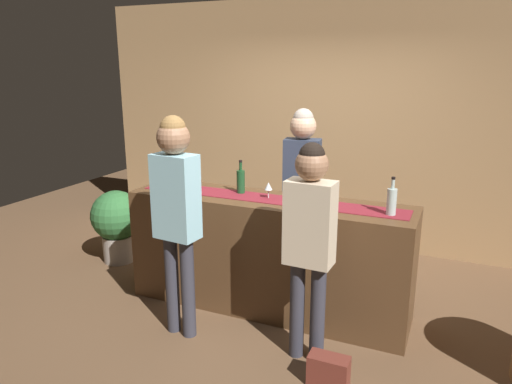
{
  "coord_description": "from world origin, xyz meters",
  "views": [
    {
      "loc": [
        1.49,
        -3.64,
        2.14
      ],
      "look_at": [
        -0.11,
        0.0,
        1.08
      ],
      "focal_mm": 33.28,
      "sensor_mm": 36.0,
      "label": 1
    }
  ],
  "objects_px": {
    "wine_glass_mid_counter": "(269,187)",
    "handbag": "(329,371)",
    "wine_glass_near_customer": "(182,176)",
    "wine_bottle_amber": "(194,179)",
    "customer_browsing": "(176,203)",
    "bartender": "(302,178)",
    "wine_bottle_clear": "(392,201)",
    "wine_bottle_green": "(241,181)",
    "customer_sipping": "(310,232)",
    "potted_plant_tall": "(117,221)"
  },
  "relations": [
    {
      "from": "wine_bottle_green",
      "to": "wine_glass_near_customer",
      "type": "distance_m",
      "value": 0.62
    },
    {
      "from": "wine_bottle_green",
      "to": "bartender",
      "type": "distance_m",
      "value": 0.65
    },
    {
      "from": "wine_bottle_clear",
      "to": "wine_glass_near_customer",
      "type": "bearing_deg",
      "value": 176.52
    },
    {
      "from": "wine_glass_mid_counter",
      "to": "wine_bottle_clear",
      "type": "bearing_deg",
      "value": -3.08
    },
    {
      "from": "wine_glass_near_customer",
      "to": "potted_plant_tall",
      "type": "bearing_deg",
      "value": 167.39
    },
    {
      "from": "wine_glass_mid_counter",
      "to": "wine_glass_near_customer",
      "type": "bearing_deg",
      "value": 176.06
    },
    {
      "from": "wine_bottle_clear",
      "to": "customer_browsing",
      "type": "bearing_deg",
      "value": -157.07
    },
    {
      "from": "bartender",
      "to": "customer_sipping",
      "type": "distance_m",
      "value": 1.27
    },
    {
      "from": "wine_glass_near_customer",
      "to": "handbag",
      "type": "bearing_deg",
      "value": -28.34
    },
    {
      "from": "wine_bottle_green",
      "to": "wine_bottle_amber",
      "type": "bearing_deg",
      "value": -166.4
    },
    {
      "from": "wine_bottle_green",
      "to": "wine_bottle_amber",
      "type": "height_order",
      "value": "same"
    },
    {
      "from": "wine_bottle_green",
      "to": "wine_glass_near_customer",
      "type": "xyz_separation_m",
      "value": [
        -0.62,
        0.0,
        -0.01
      ]
    },
    {
      "from": "wine_glass_near_customer",
      "to": "wine_bottle_clear",
      "type": "bearing_deg",
      "value": -3.48
    },
    {
      "from": "wine_glass_mid_counter",
      "to": "handbag",
      "type": "xyz_separation_m",
      "value": [
        0.81,
        -0.86,
        -1.02
      ]
    },
    {
      "from": "wine_bottle_amber",
      "to": "wine_glass_near_customer",
      "type": "bearing_deg",
      "value": 151.36
    },
    {
      "from": "customer_sipping",
      "to": "handbag",
      "type": "distance_m",
      "value": 0.96
    },
    {
      "from": "handbag",
      "to": "wine_bottle_amber",
      "type": "bearing_deg",
      "value": 151.7
    },
    {
      "from": "wine_glass_near_customer",
      "to": "bartender",
      "type": "distance_m",
      "value": 1.14
    },
    {
      "from": "bartender",
      "to": "potted_plant_tall",
      "type": "distance_m",
      "value": 2.16
    },
    {
      "from": "wine_glass_mid_counter",
      "to": "customer_browsing",
      "type": "xyz_separation_m",
      "value": [
        -0.48,
        -0.7,
        -0.01
      ]
    },
    {
      "from": "customer_sipping",
      "to": "customer_browsing",
      "type": "relative_size",
      "value": 0.92
    },
    {
      "from": "customer_browsing",
      "to": "wine_glass_near_customer",
      "type": "bearing_deg",
      "value": 125.09
    },
    {
      "from": "wine_bottle_clear",
      "to": "handbag",
      "type": "xyz_separation_m",
      "value": [
        -0.23,
        -0.81,
        -1.03
      ]
    },
    {
      "from": "customer_sipping",
      "to": "handbag",
      "type": "height_order",
      "value": "customer_sipping"
    },
    {
      "from": "wine_bottle_clear",
      "to": "bartender",
      "type": "relative_size",
      "value": 0.17
    },
    {
      "from": "wine_bottle_green",
      "to": "bartender",
      "type": "xyz_separation_m",
      "value": [
        0.41,
        0.51,
        -0.04
      ]
    },
    {
      "from": "wine_bottle_clear",
      "to": "handbag",
      "type": "relative_size",
      "value": 1.08
    },
    {
      "from": "bartender",
      "to": "customer_sipping",
      "type": "relative_size",
      "value": 1.07
    },
    {
      "from": "wine_bottle_amber",
      "to": "customer_browsing",
      "type": "xyz_separation_m",
      "value": [
        0.24,
        -0.66,
        -0.02
      ]
    },
    {
      "from": "bartender",
      "to": "wine_bottle_clear",
      "type": "bearing_deg",
      "value": 137.24
    },
    {
      "from": "customer_browsing",
      "to": "wine_glass_mid_counter",
      "type": "bearing_deg",
      "value": 61.14
    },
    {
      "from": "wine_bottle_amber",
      "to": "customer_sipping",
      "type": "bearing_deg",
      "value": -24.11
    },
    {
      "from": "wine_bottle_amber",
      "to": "handbag",
      "type": "bearing_deg",
      "value": -28.3
    },
    {
      "from": "wine_glass_mid_counter",
      "to": "customer_sipping",
      "type": "height_order",
      "value": "customer_sipping"
    },
    {
      "from": "wine_bottle_amber",
      "to": "customer_browsing",
      "type": "height_order",
      "value": "customer_browsing"
    },
    {
      "from": "customer_sipping",
      "to": "potted_plant_tall",
      "type": "relative_size",
      "value": 2.03
    },
    {
      "from": "wine_bottle_amber",
      "to": "wine_bottle_clear",
      "type": "bearing_deg",
      "value": -0.47
    },
    {
      "from": "wine_bottle_clear",
      "to": "wine_glass_mid_counter",
      "type": "height_order",
      "value": "wine_bottle_clear"
    },
    {
      "from": "wine_bottle_green",
      "to": "customer_sipping",
      "type": "relative_size",
      "value": 0.18
    },
    {
      "from": "potted_plant_tall",
      "to": "customer_browsing",
      "type": "bearing_deg",
      "value": -34.27
    },
    {
      "from": "wine_bottle_amber",
      "to": "wine_glass_mid_counter",
      "type": "distance_m",
      "value": 0.72
    },
    {
      "from": "wine_bottle_green",
      "to": "handbag",
      "type": "bearing_deg",
      "value": -40.02
    },
    {
      "from": "wine_bottle_green",
      "to": "bartender",
      "type": "bearing_deg",
      "value": 51.21
    },
    {
      "from": "wine_bottle_amber",
      "to": "customer_browsing",
      "type": "distance_m",
      "value": 0.7
    },
    {
      "from": "bartender",
      "to": "wine_glass_near_customer",
      "type": "bearing_deg",
      "value": 17.4
    },
    {
      "from": "wine_glass_mid_counter",
      "to": "potted_plant_tall",
      "type": "xyz_separation_m",
      "value": [
        -1.94,
        0.29,
        -0.66
      ]
    },
    {
      "from": "wine_bottle_green",
      "to": "handbag",
      "type": "height_order",
      "value": "wine_bottle_green"
    },
    {
      "from": "wine_bottle_green",
      "to": "wine_bottle_clear",
      "type": "xyz_separation_m",
      "value": [
        1.33,
        -0.12,
        0.0
      ]
    },
    {
      "from": "wine_bottle_clear",
      "to": "customer_sipping",
      "type": "distance_m",
      "value": 0.74
    },
    {
      "from": "wine_bottle_amber",
      "to": "wine_glass_near_customer",
      "type": "xyz_separation_m",
      "value": [
        -0.19,
        0.1,
        -0.01
      ]
    }
  ]
}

